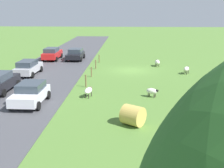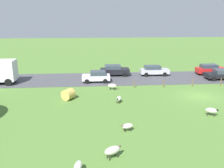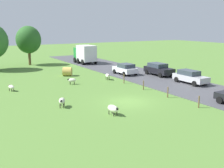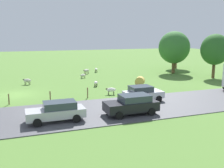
# 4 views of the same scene
# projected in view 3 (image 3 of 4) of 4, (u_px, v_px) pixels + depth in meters

# --- Properties ---
(ground_plane) EXTENTS (160.00, 160.00, 0.00)m
(ground_plane) POSITION_uv_depth(u_px,v_px,m) (128.00, 102.00, 25.83)
(ground_plane) COLOR #517A33
(road_strip) EXTENTS (8.00, 80.00, 0.06)m
(road_strip) POSITION_uv_depth(u_px,v_px,m) (199.00, 90.00, 30.40)
(road_strip) COLOR #47474C
(road_strip) RESTS_ON ground_plane
(sheep_1) EXTENTS (0.94, 1.19, 0.82)m
(sheep_1) POSITION_uv_depth(u_px,v_px,m) (62.00, 101.00, 24.02)
(sheep_1) COLOR beige
(sheep_1) RESTS_ON ground_plane
(sheep_2) EXTENTS (1.06, 0.83, 0.73)m
(sheep_2) POSITION_uv_depth(u_px,v_px,m) (72.00, 80.00, 33.33)
(sheep_2) COLOR silver
(sheep_2) RESTS_ON ground_plane
(sheep_4) EXTENTS (0.65, 1.31, 0.80)m
(sheep_4) POSITION_uv_depth(u_px,v_px,m) (113.00, 109.00, 21.94)
(sheep_4) COLOR silver
(sheep_4) RESTS_ON ground_plane
(sheep_5) EXTENTS (0.68, 1.10, 0.68)m
(sheep_5) POSITION_uv_depth(u_px,v_px,m) (11.00, 87.00, 29.89)
(sheep_5) COLOR silver
(sheep_5) RESTS_ON ground_plane
(sheep_6) EXTENTS (0.73, 1.22, 0.79)m
(sheep_6) POSITION_uv_depth(u_px,v_px,m) (108.00, 76.00, 36.06)
(sheep_6) COLOR white
(sheep_6) RESTS_ON ground_plane
(hay_bale_0) EXTENTS (1.67, 1.68, 1.23)m
(hay_bale_0) POSITION_uv_depth(u_px,v_px,m) (67.00, 72.00, 38.85)
(hay_bale_0) COLOR tan
(hay_bale_0) RESTS_ON ground_plane
(tree_0) EXTENTS (4.32, 4.32, 6.84)m
(tree_0) POSITION_uv_depth(u_px,v_px,m) (29.00, 40.00, 48.67)
(tree_0) COLOR brown
(tree_0) RESTS_ON ground_plane
(fence_post_0) EXTENTS (0.12, 0.12, 1.05)m
(fence_post_0) POSITION_uv_depth(u_px,v_px,m) (199.00, 102.00, 23.87)
(fence_post_0) COLOR brown
(fence_post_0) RESTS_ON ground_plane
(fence_post_1) EXTENTS (0.12, 0.12, 1.07)m
(fence_post_1) POSITION_uv_depth(u_px,v_px,m) (168.00, 92.00, 27.21)
(fence_post_1) COLOR brown
(fence_post_1) RESTS_ON ground_plane
(fence_post_2) EXTENTS (0.12, 0.12, 1.04)m
(fence_post_2) POSITION_uv_depth(u_px,v_px,m) (143.00, 85.00, 30.56)
(fence_post_2) COLOR brown
(fence_post_2) RESTS_ON ground_plane
(fence_post_3) EXTENTS (0.12, 0.12, 1.15)m
(fence_post_3) POSITION_uv_depth(u_px,v_px,m) (124.00, 79.00, 33.90)
(fence_post_3) COLOR brown
(fence_post_3) RESTS_ON ground_plane
(truck_0) EXTENTS (2.77, 4.86, 3.30)m
(truck_0) POSITION_uv_depth(u_px,v_px,m) (85.00, 54.00, 50.94)
(truck_0) COLOR #197F33
(truck_0) RESTS_ON road_strip
(car_0) EXTENTS (2.21, 4.52, 1.67)m
(car_0) POSITION_uv_depth(u_px,v_px,m) (159.00, 69.00, 39.02)
(car_0) COLOR black
(car_0) RESTS_ON road_strip
(car_3) EXTENTS (1.96, 4.52, 1.56)m
(car_3) POSITION_uv_depth(u_px,v_px,m) (190.00, 77.00, 33.57)
(car_3) COLOR #B7B7BC
(car_3) RESTS_ON road_strip
(car_4) EXTENTS (2.13, 3.95, 1.56)m
(car_4) POSITION_uv_depth(u_px,v_px,m) (125.00, 69.00, 39.63)
(car_4) COLOR silver
(car_4) RESTS_ON road_strip
(car_5) EXTENTS (2.04, 3.89, 1.49)m
(car_5) POSITION_uv_depth(u_px,v_px,m) (86.00, 55.00, 58.24)
(car_5) COLOR #1933B2
(car_5) RESTS_ON road_strip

